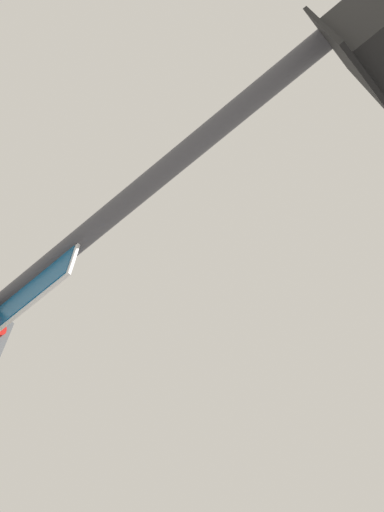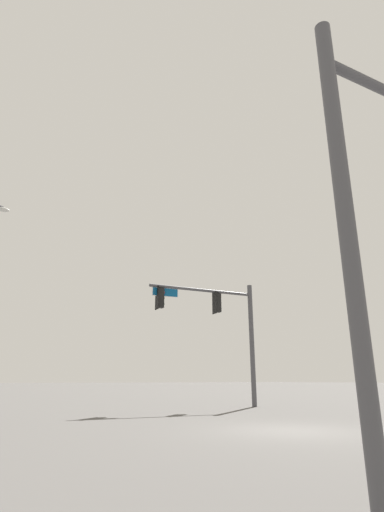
# 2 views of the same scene
# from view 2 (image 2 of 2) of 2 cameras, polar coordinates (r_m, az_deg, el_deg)

# --- Properties ---
(ground_plane) EXTENTS (400.00, 400.00, 0.00)m
(ground_plane) POSITION_cam_2_polar(r_m,az_deg,el_deg) (13.44, 14.32, -23.05)
(ground_plane) COLOR #514F4C
(signal_pole_near) EXTENTS (6.54, 1.45, 7.06)m
(signal_pole_near) POSITION_cam_2_polar(r_m,az_deg,el_deg) (23.64, 4.45, -9.20)
(signal_pole_near) COLOR #47474C
(signal_pole_near) RESTS_ON ground_plane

